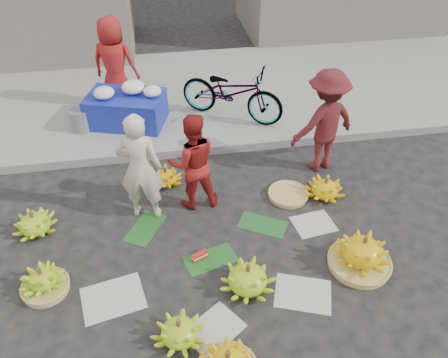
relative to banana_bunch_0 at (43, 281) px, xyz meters
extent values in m
plane|color=black|center=(2.08, 0.35, -0.16)|extent=(80.00, 80.00, 0.00)
cube|color=gray|center=(2.08, 2.55, -0.08)|extent=(40.00, 0.25, 0.15)
cube|color=gray|center=(2.08, 4.65, -0.10)|extent=(40.00, 4.00, 0.12)
cylinder|color=tan|center=(0.00, 0.00, -0.11)|extent=(0.53, 0.53, 0.09)
cylinder|color=#513820|center=(0.00, 0.00, 0.17)|extent=(0.05, 0.05, 0.12)
cylinder|color=#513820|center=(1.50, -0.90, 0.13)|extent=(0.05, 0.05, 0.12)
cylinder|color=#513820|center=(1.94, -1.37, 0.21)|extent=(0.05, 0.05, 0.12)
cylinder|color=#513820|center=(2.35, -0.35, 0.18)|extent=(0.05, 0.05, 0.12)
cylinder|color=tan|center=(3.79, -0.25, -0.11)|extent=(0.76, 0.76, 0.09)
cylinder|color=#513820|center=(3.79, -0.25, 0.29)|extent=(0.05, 0.05, 0.12)
cylinder|color=#513820|center=(3.82, 1.10, 0.13)|extent=(0.05, 0.05, 0.12)
cylinder|color=#513820|center=(-0.27, 1.03, 0.14)|extent=(0.05, 0.05, 0.12)
cylinder|color=#513820|center=(1.52, 1.79, 0.09)|extent=(0.05, 0.05, 0.12)
cylinder|color=tan|center=(3.29, 1.18, -0.13)|extent=(0.72, 0.72, 0.07)
cube|color=red|center=(1.85, 0.19, -0.11)|extent=(0.22, 0.15, 0.09)
imported|color=beige|center=(1.20, 1.15, 0.65)|extent=(0.65, 0.49, 1.61)
imported|color=#B0201B|center=(1.90, 1.28, 0.57)|extent=(0.74, 0.60, 1.45)
imported|color=maroon|center=(3.97, 1.83, 0.67)|extent=(1.21, 0.90, 1.66)
cube|color=#17219B|center=(0.95, 3.52, 0.23)|extent=(1.50, 1.17, 0.55)
ellipsoid|color=white|center=(0.62, 3.47, 0.60)|extent=(0.35, 0.35, 0.19)
ellipsoid|color=white|center=(1.11, 3.58, 0.62)|extent=(0.39, 0.39, 0.22)
ellipsoid|color=white|center=(1.44, 3.41, 0.59)|extent=(0.31, 0.31, 0.17)
cylinder|color=slate|center=(0.15, 3.41, 0.15)|extent=(0.34, 0.34, 0.39)
imported|color=#B0201B|center=(0.81, 4.19, 0.81)|extent=(0.96, 0.79, 1.70)
imported|color=gray|center=(2.83, 3.41, 0.47)|extent=(1.61, 2.00, 1.02)
camera|label=1|loc=(1.54, -3.53, 4.08)|focal=35.00mm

